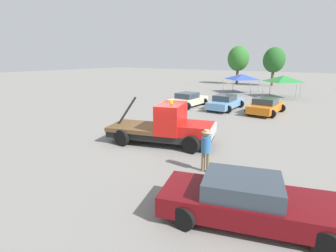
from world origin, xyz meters
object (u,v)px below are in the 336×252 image
Objects in this scene: parked_car_skyblue at (225,102)px; tree_center at (274,60)px; person_near_truck at (206,147)px; parked_car_cream at (188,100)px; tow_truck at (167,127)px; tree_left at (238,59)px; canopy_tent_green at (283,79)px; parked_car_orange at (266,106)px; traffic_cone at (165,125)px; canopy_tent_blue at (242,77)px; foreground_car at (249,201)px.

tree_center is (-1.24, 23.46, 3.48)m from parked_car_skyblue.
parked_car_cream is (-7.87, 12.49, -0.40)m from person_near_truck.
tow_truck is 34.69m from tree_center.
tree_left is (-3.57, 23.77, 3.68)m from parked_car_cream.
tree_left is (-7.07, 23.18, 3.68)m from parked_car_skyblue.
tree_left is (-9.84, 12.59, 2.15)m from canopy_tent_green.
traffic_cone is (-4.37, -8.50, -0.39)m from parked_car_orange.
tree_center is at bearing 83.02° from canopy_tent_blue.
person_near_truck is at bearing -41.66° from traffic_cone.
tree_left is 5.84m from tree_center.
parked_car_skyblue and parked_car_orange have the same top height.
parked_car_orange is (2.46, 11.09, -0.30)m from tow_truck.
tree_center is at bearing 14.46° from parked_car_orange.
parked_car_cream is 3.55m from parked_car_skyblue.
parked_car_skyblue is at bearing 79.41° from tow_truck.
tow_truck is 1.71× the size of canopy_tent_green.
canopy_tent_blue reaches higher than parked_car_skyblue.
parked_car_cream is 24.32m from tree_left.
canopy_tent_blue is at bearing -96.98° from tree_center.
tree_left is 32.46m from traffic_cone.
canopy_tent_blue reaches higher than foreground_car.
tree_left is at bearing 87.38° from tow_truck.
foreground_car reaches higher than traffic_cone.
parked_car_skyblue is at bearing 94.27° from parked_car_orange.
parked_car_skyblue is at bearing -77.23° from parked_car_cream.
parked_car_cream is 1.30× the size of canopy_tent_green.
tree_center is at bearing 85.47° from foreground_car.
foreground_car is 39.95m from tree_center.
foreground_car and parked_car_cream have the same top height.
traffic_cone is at bearing 174.49° from parked_car_skyblue.
foreground_car is 29.32m from canopy_tent_blue.
person_near_truck is 23.75m from canopy_tent_green.
parked_car_cream is 0.99× the size of parked_car_skyblue.
parked_car_skyblue is (3.50, 0.59, -0.00)m from parked_car_cream.
parked_car_orange is at bearing 85.90° from foreground_car.
foreground_car is 1.21× the size of parked_car_orange.
person_near_truck reaches higher than traffic_cone.
canopy_tent_green is at bearing 69.45° from tow_truck.
tree_center is 11.18× the size of traffic_cone.
parked_car_skyblue is 24.51m from tree_left.
person_near_truck is at bearing -86.13° from canopy_tent_green.
tree_left is at bearing -177.25° from tree_center.
canopy_tent_blue is (0.88, 12.79, 1.45)m from parked_car_cream.
person_near_truck is at bearing -47.87° from tow_truck.
traffic_cone is (-1.91, 2.58, -0.69)m from tow_truck.
foreground_car is at bearing -53.65° from tow_truck.
parked_car_orange is (3.50, 0.08, -0.00)m from parked_car_skyblue.
tree_center reaches higher than parked_car_skyblue.
tow_truck is 3.29m from traffic_cone.
parked_car_cream and parked_car_skyblue have the same top height.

